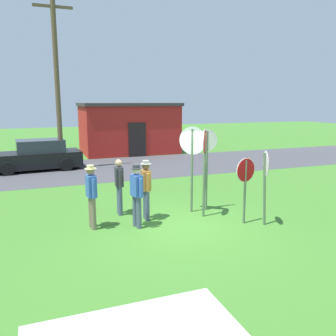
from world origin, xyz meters
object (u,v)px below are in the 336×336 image
at_px(utility_pole, 57,81).
at_px(person_in_teal, 137,192).
at_px(parked_car_on_street, 37,156).
at_px(stop_sign_low_front, 245,180).
at_px(person_with_sunhat, 146,186).
at_px(person_in_blue, 119,184).
at_px(stop_sign_center_cluster, 192,153).
at_px(stop_sign_rear_right, 207,157).
at_px(stop_sign_leaning_right, 265,175).
at_px(person_on_left, 91,193).
at_px(stop_sign_leaning_left, 205,158).

bearing_deg(utility_pole, person_in_teal, -82.12).
height_order(parked_car_on_street, stop_sign_low_front, stop_sign_low_front).
height_order(person_with_sunhat, person_in_blue, person_with_sunhat).
xyz_separation_m(parked_car_on_street, stop_sign_center_cluster, (4.38, -8.95, 1.15)).
relative_size(stop_sign_rear_right, person_with_sunhat, 1.46).
relative_size(stop_sign_leaning_right, stop_sign_rear_right, 0.82).
xyz_separation_m(stop_sign_leaning_right, stop_sign_center_cluster, (-1.38, 1.77, 0.43)).
height_order(person_with_sunhat, person_on_left, same).
height_order(stop_sign_leaning_right, person_in_teal, stop_sign_leaning_right).
bearing_deg(stop_sign_center_cluster, person_in_blue, 165.58).
relative_size(person_in_blue, person_on_left, 0.97).
relative_size(stop_sign_leaning_right, person_in_blue, 1.23).
relative_size(stop_sign_center_cluster, person_in_blue, 1.56).
relative_size(stop_sign_leaning_right, person_with_sunhat, 1.20).
xyz_separation_m(parked_car_on_street, person_with_sunhat, (2.86, -9.14, 0.30)).
relative_size(stop_sign_low_front, person_on_left, 1.07).
bearing_deg(utility_pole, stop_sign_center_cluster, -69.36).
bearing_deg(stop_sign_center_cluster, stop_sign_low_front, -57.01).
xyz_separation_m(utility_pole, stop_sign_leaning_left, (3.40, -9.16, -2.57)).
distance_m(person_in_teal, person_in_blue, 1.28).
relative_size(parked_car_on_street, stop_sign_leaning_right, 2.13).
xyz_separation_m(parked_car_on_street, stop_sign_leaning_left, (4.53, -9.48, 1.08)).
distance_m(stop_sign_leaning_right, stop_sign_leaning_left, 1.78).
xyz_separation_m(stop_sign_rear_right, person_with_sunhat, (-2.04, -0.23, -0.72)).
height_order(stop_sign_rear_right, stop_sign_leaning_left, stop_sign_leaning_left).
bearing_deg(person_on_left, stop_sign_low_front, -15.02).
xyz_separation_m(parked_car_on_street, person_in_blue, (2.24, -8.40, 0.26)).
relative_size(stop_sign_leaning_left, stop_sign_center_cluster, 0.98).
bearing_deg(stop_sign_leaning_right, stop_sign_rear_right, 115.61).
relative_size(parked_car_on_street, stop_sign_leaning_left, 1.70).
bearing_deg(person_on_left, person_in_teal, -16.60).
height_order(person_in_teal, person_in_blue, person_in_teal).
bearing_deg(parked_car_on_street, stop_sign_leaning_right, -61.73).
bearing_deg(person_with_sunhat, person_in_teal, -128.95).
height_order(stop_sign_leaning_left, person_on_left, stop_sign_leaning_left).
distance_m(parked_car_on_street, person_on_left, 9.42).
bearing_deg(person_in_teal, stop_sign_rear_right, 17.01).
bearing_deg(stop_sign_leaning_left, person_with_sunhat, 168.53).
bearing_deg(stop_sign_rear_right, stop_sign_low_front, -73.76).
xyz_separation_m(utility_pole, stop_sign_center_cluster, (3.25, -8.63, -2.51)).
xyz_separation_m(stop_sign_low_front, person_with_sunhat, (-2.48, 1.28, -0.27)).
relative_size(stop_sign_rear_right, person_in_teal, 1.46).
height_order(utility_pole, stop_sign_center_cluster, utility_pole).
distance_m(person_in_teal, person_on_left, 1.20).
distance_m(stop_sign_center_cluster, stop_sign_low_front, 1.84).
relative_size(stop_sign_center_cluster, stop_sign_low_front, 1.42).
distance_m(stop_sign_leaning_left, person_with_sunhat, 1.88).
bearing_deg(person_in_teal, stop_sign_leaning_right, -17.45).
distance_m(utility_pole, stop_sign_leaning_right, 11.75).
relative_size(stop_sign_low_front, person_in_blue, 1.10).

